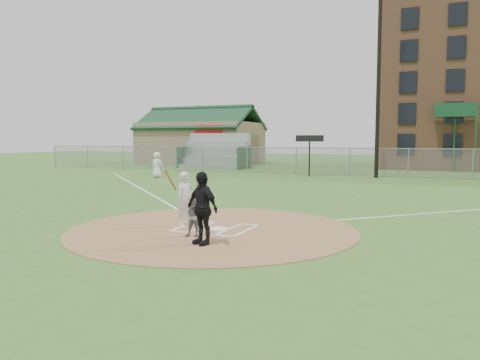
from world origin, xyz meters
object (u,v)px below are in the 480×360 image
at_px(umpire, 202,208).
at_px(ondeck_player, 157,165).
at_px(home_plate, 219,229).
at_px(catcher, 194,217).
at_px(batter_at_plate, 186,199).

relative_size(umpire, ondeck_player, 1.04).
distance_m(home_plate, ondeck_player, 19.34).
xyz_separation_m(catcher, umpire, (0.60, -0.66, 0.37)).
relative_size(ondeck_player, batter_at_plate, 0.99).
height_order(catcher, ondeck_player, ondeck_player).
height_order(umpire, batter_at_plate, umpire).
distance_m(catcher, batter_at_plate, 1.78).
bearing_deg(ondeck_player, umpire, 121.72).
bearing_deg(catcher, home_plate, 71.07).
xyz_separation_m(catcher, batter_at_plate, (-1.06, 1.41, 0.28)).
relative_size(catcher, umpire, 0.59).
bearing_deg(home_plate, ondeck_player, 128.59).
relative_size(umpire, batter_at_plate, 1.03).
distance_m(ondeck_player, batter_at_plate, 18.44).
distance_m(umpire, ondeck_player, 21.08).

